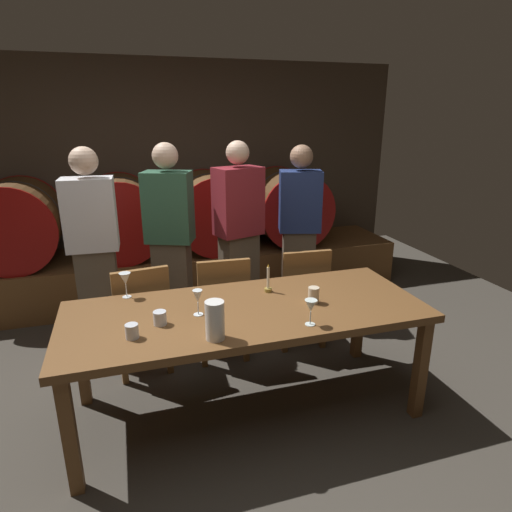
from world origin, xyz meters
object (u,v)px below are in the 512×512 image
chair_center (222,303)px  wine_barrel_center_left (120,217)px  wine_glass_left (125,279)px  guest_far_right (299,232)px  guest_center_right (239,242)px  cup_right (314,295)px  wine_barrel_far_left (17,224)px  chair_right (302,292)px  wine_glass_center (198,297)px  wine_barrel_far_right (287,207)px  cup_left (132,331)px  dining_table (247,318)px  guest_center_left (171,244)px  pitcher (215,320)px  guest_far_left (95,255)px  cup_center (160,318)px  chair_left (141,314)px  wine_glass_right (311,307)px  candle_center (268,284)px  wine_barrel_center_right (211,211)px

chair_center → wine_barrel_center_left: bearing=-61.0°
wine_glass_left → guest_far_right: bearing=28.5°
guest_center_right → cup_right: 1.11m
wine_barrel_far_left → chair_right: size_ratio=0.95×
wine_barrel_center_left → wine_glass_center: (0.42, -2.20, -0.03)m
wine_barrel_far_right → guest_far_right: bearing=-103.8°
chair_center → cup_left: chair_center is taller
chair_center → cup_right: (0.44, -0.73, 0.31)m
wine_barrel_far_left → dining_table: (1.69, -2.20, -0.22)m
guest_center_left → cup_left: 1.38m
chair_center → cup_left: 1.16m
wine_barrel_far_right → guest_center_left: 1.78m
wine_barrel_far_left → pitcher: 2.89m
guest_center_left → guest_far_right: 1.22m
guest_far_left → guest_far_right: 1.83m
guest_far_right → guest_far_left: bearing=23.2°
chair_center → cup_center: 0.97m
chair_right → guest_center_left: (-1.02, 0.44, 0.39)m
chair_right → guest_center_left: guest_center_left is taller
chair_left → wine_glass_right: 1.41m
pitcher → wine_glass_center: 0.32m
chair_center → guest_far_left: 1.07m
chair_right → guest_far_right: bearing=-105.8°
chair_right → cup_right: (-0.24, -0.75, 0.31)m
dining_table → candle_center: bearing=44.9°
wine_glass_left → wine_glass_center: size_ratio=1.06×
chair_left → cup_left: bearing=77.8°
dining_table → guest_far_right: 1.56m
guest_far_right → guest_center_right: bearing=35.4°
pitcher → cup_left: size_ratio=2.68×
cup_left → wine_glass_center: bearing=24.6°
candle_center → wine_glass_center: candle_center is taller
chair_center → guest_far_right: bearing=-143.4°
wine_barrel_center_left → dining_table: 2.32m
chair_left → cup_center: (0.09, -0.73, 0.30)m
wine_barrel_center_left → guest_center_right: guest_center_right is taller
guest_center_right → wine_barrel_far_right: bearing=-144.7°
cup_left → cup_center: (0.16, 0.12, -0.00)m
wine_barrel_center_right → chair_center: size_ratio=0.95×
wine_barrel_far_right → cup_right: size_ratio=7.89×
wine_barrel_far_left → dining_table: wine_barrel_far_left is taller
cup_center → wine_barrel_far_right: bearing=53.9°
guest_center_left → guest_center_right: (0.56, -0.10, 0.00)m
wine_glass_left → wine_glass_center: (0.41, -0.41, -0.01)m
guest_center_left → guest_center_right: 0.57m
dining_table → wine_glass_left: 0.85m
cup_left → cup_right: size_ratio=0.77×
cup_center → wine_barrel_far_left: bearing=117.0°
pitcher → cup_right: size_ratio=2.07×
guest_far_left → guest_far_right: (1.82, 0.23, -0.02)m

